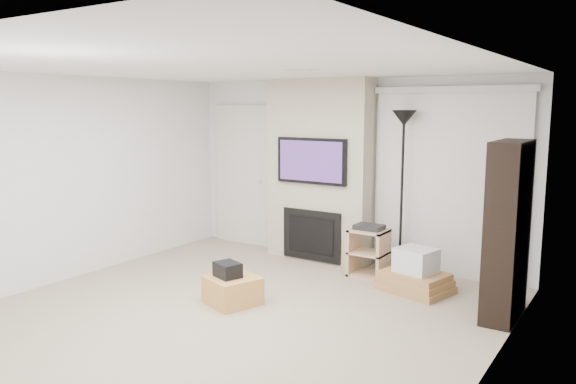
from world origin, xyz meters
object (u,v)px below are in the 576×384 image
Objects in this scene: ottoman at (233,290)px; av_stand at (369,249)px; floor_lamp at (403,146)px; box_stack at (416,275)px; bookshelf at (507,231)px.

av_stand is (0.81, 1.73, 0.20)m from ottoman.
av_stand reaches higher than ottoman.
floor_lamp reaches higher than ottoman.
bookshelf is (1.03, -0.27, 0.71)m from box_stack.
av_stand is 1.91m from bookshelf.
floor_lamp is at bearing 62.20° from ottoman.
av_stand reaches higher than box_stack.
ottoman is at bearing -154.97° from bookshelf.
ottoman is 2.78m from floor_lamp.
av_stand is at bearing 65.03° from ottoman.
av_stand is 0.37× the size of bookshelf.
floor_lamp is at bearing 149.15° from bookshelf.
box_stack is at bearing 43.90° from ottoman.
ottoman is at bearing -117.80° from floor_lamp.
floor_lamp is at bearing 49.85° from av_stand.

